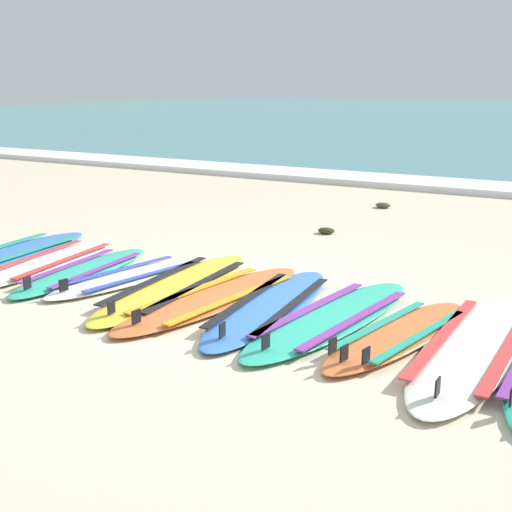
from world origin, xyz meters
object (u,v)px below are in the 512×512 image
(surfboard_5, at_px, (214,298))
(surfboard_8, at_px, (399,334))
(surfboard_3, at_px, (130,277))
(surfboard_7, at_px, (332,318))
(surfboard_2, at_px, (83,271))
(surfboard_0, at_px, (5,255))
(surfboard_1, at_px, (49,262))
(surfboard_9, at_px, (475,346))
(surfboard_6, at_px, (270,306))
(surfboard_4, at_px, (176,286))

(surfboard_5, height_order, surfboard_8, same)
(surfboard_3, xyz_separation_m, surfboard_7, (2.19, -0.11, -0.00))
(surfboard_2, bearing_deg, surfboard_0, 177.96)
(surfboard_1, xyz_separation_m, surfboard_9, (4.44, -0.17, -0.00))
(surfboard_0, relative_size, surfboard_8, 1.29)
(surfboard_5, bearing_deg, surfboard_2, 177.44)
(surfboard_0, relative_size, surfboard_2, 1.26)
(surfboard_1, xyz_separation_m, surfboard_6, (2.72, -0.11, -0.00))
(surfboard_0, xyz_separation_m, surfboard_6, (3.35, -0.06, 0.00))
(surfboard_3, xyz_separation_m, surfboard_6, (1.60, -0.09, -0.00))
(surfboard_1, relative_size, surfboard_8, 1.14)
(surfboard_0, distance_m, surfboard_1, 0.63)
(surfboard_4, bearing_deg, surfboard_0, -179.89)
(surfboard_3, height_order, surfboard_6, same)
(surfboard_5, bearing_deg, surfboard_0, 177.66)
(surfboard_1, distance_m, surfboard_4, 1.69)
(surfboard_0, distance_m, surfboard_3, 1.75)
(surfboard_8, bearing_deg, surfboard_0, 177.78)
(surfboard_2, relative_size, surfboard_5, 0.84)
(surfboard_0, relative_size, surfboard_5, 1.05)
(surfboard_5, bearing_deg, surfboard_1, 175.73)
(surfboard_2, height_order, surfboard_6, same)
(surfboard_5, distance_m, surfboard_7, 1.11)
(surfboard_7, bearing_deg, surfboard_8, -9.60)
(surfboard_1, bearing_deg, surfboard_2, -9.09)
(surfboard_1, xyz_separation_m, surfboard_3, (1.12, -0.02, 0.00))
(surfboard_0, distance_m, surfboard_2, 1.20)
(surfboard_6, bearing_deg, surfboard_4, 176.31)
(surfboard_6, bearing_deg, surfboard_1, 177.67)
(surfboard_5, height_order, surfboard_7, same)
(surfboard_8, xyz_separation_m, surfboard_9, (0.55, 0.06, -0.00))
(surfboard_0, relative_size, surfboard_9, 1.00)
(surfboard_0, height_order, surfboard_2, same)
(surfboard_0, height_order, surfboard_3, same)
(surfboard_3, height_order, surfboard_7, same)
(surfboard_2, bearing_deg, surfboard_5, -2.56)
(surfboard_1, relative_size, surfboard_2, 1.10)
(surfboard_0, relative_size, surfboard_6, 1.10)
(surfboard_3, bearing_deg, surfboard_0, -179.04)
(surfboard_2, distance_m, surfboard_9, 3.87)
(surfboard_2, relative_size, surfboard_7, 0.85)
(surfboard_5, distance_m, surfboard_6, 0.53)
(surfboard_0, relative_size, surfboard_4, 1.02)
(surfboard_1, relative_size, surfboard_3, 1.14)
(surfboard_1, height_order, surfboard_9, same)
(surfboard_7, bearing_deg, surfboard_6, 178.66)
(surfboard_6, bearing_deg, surfboard_9, -1.92)
(surfboard_8, height_order, surfboard_9, same)
(surfboard_0, height_order, surfboard_5, same)
(surfboard_3, height_order, surfboard_5, same)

